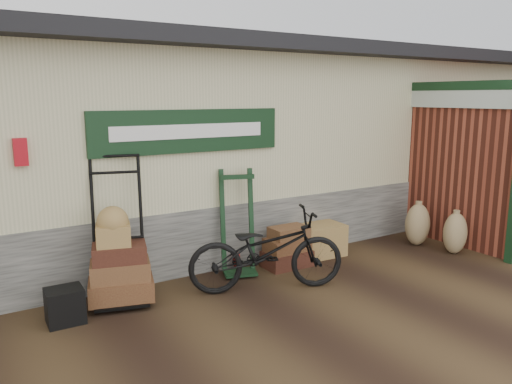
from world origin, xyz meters
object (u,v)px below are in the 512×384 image
(suitcase_stack, at_px, (287,247))
(porter_trolley, at_px, (118,228))
(wicker_hamper, at_px, (319,240))
(bicycle, at_px, (267,246))
(green_barrow, at_px, (238,222))
(black_trunk, at_px, (65,306))

(suitcase_stack, bearing_deg, porter_trolley, 177.24)
(wicker_hamper, relative_size, bicycle, 0.38)
(suitcase_stack, relative_size, bicycle, 0.34)
(wicker_hamper, xyz_separation_m, bicycle, (-1.43, -0.72, 0.33))
(porter_trolley, bearing_deg, green_barrow, 17.64)
(green_barrow, xyz_separation_m, wicker_hamper, (1.41, -0.02, -0.47))
(wicker_hamper, bearing_deg, black_trunk, -174.76)
(wicker_hamper, relative_size, black_trunk, 1.94)
(porter_trolley, relative_size, wicker_hamper, 2.38)
(porter_trolley, distance_m, suitcase_stack, 2.43)
(bicycle, bearing_deg, porter_trolley, 87.86)
(black_trunk, distance_m, bicycle, 2.39)
(wicker_hamper, bearing_deg, suitcase_stack, -168.05)
(porter_trolley, bearing_deg, suitcase_stack, 13.12)
(black_trunk, bearing_deg, porter_trolley, 23.77)
(bicycle, bearing_deg, black_trunk, 101.51)
(black_trunk, bearing_deg, green_barrow, 8.73)
(bicycle, bearing_deg, suitcase_stack, -31.03)
(green_barrow, height_order, wicker_hamper, green_barrow)
(wicker_hamper, distance_m, bicycle, 1.63)
(green_barrow, relative_size, black_trunk, 3.74)
(suitcase_stack, xyz_separation_m, black_trunk, (-3.06, -0.20, -0.10))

